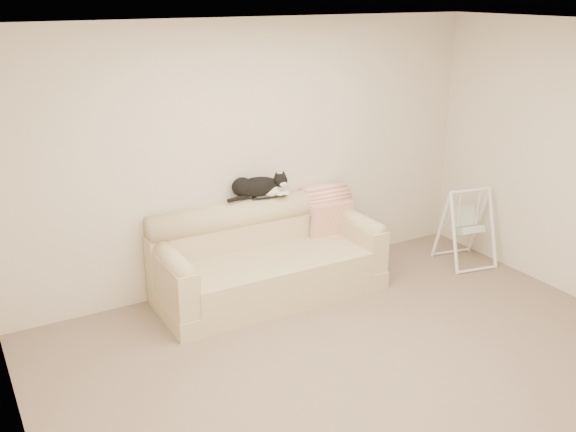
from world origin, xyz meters
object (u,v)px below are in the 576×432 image
(tuxedo_cat, at_px, (258,187))
(sofa, at_px, (266,259))
(remote_a, at_px, (262,198))
(remote_b, at_px, (279,195))
(baby_swing, at_px, (466,226))

(tuxedo_cat, bearing_deg, sofa, -101.03)
(remote_a, xyz_separation_m, remote_b, (0.19, -0.01, -0.00))
(sofa, bearing_deg, remote_a, 72.42)
(remote_a, bearing_deg, sofa, -107.58)
(tuxedo_cat, bearing_deg, remote_b, -12.96)
(sofa, relative_size, tuxedo_cat, 3.39)
(sofa, xyz_separation_m, baby_swing, (2.23, -0.41, 0.07))
(sofa, xyz_separation_m, tuxedo_cat, (0.05, 0.25, 0.67))
(sofa, bearing_deg, tuxedo_cat, 78.97)
(tuxedo_cat, height_order, baby_swing, tuxedo_cat)
(remote_b, bearing_deg, remote_a, 175.57)
(remote_a, distance_m, remote_b, 0.19)
(remote_b, distance_m, baby_swing, 2.12)
(remote_b, height_order, baby_swing, remote_b)
(tuxedo_cat, xyz_separation_m, baby_swing, (2.18, -0.66, -0.60))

